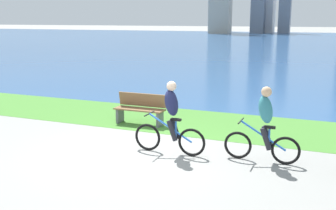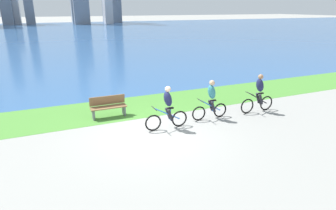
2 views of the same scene
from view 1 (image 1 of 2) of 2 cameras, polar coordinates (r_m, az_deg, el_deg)
The scene contains 6 objects.
ground_plane at distance 9.45m, azimuth -4.15°, elevation -6.72°, with size 300.00×300.00×0.00m, color gray.
grass_strip_bayside at distance 12.25m, azimuth 2.42°, elevation -2.27°, with size 120.00×3.11×0.01m, color #478433.
bay_water_surface at distance 54.35m, azimuth 18.12°, elevation 8.33°, with size 300.00×82.78×0.00m, color #2D568C.
cyclist_lead at distance 9.15m, azimuth 0.39°, elevation -1.87°, with size 1.74×0.52×1.68m.
cyclist_trailing at distance 8.86m, azimuth 13.43°, elevation -2.72°, with size 1.64×0.52×1.66m.
bench_near_path at distance 11.86m, azimuth -3.93°, elevation -0.56°, with size 1.50×0.47×0.90m.
Camera 1 is at (4.00, -8.01, 3.05)m, focal length 43.16 mm.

